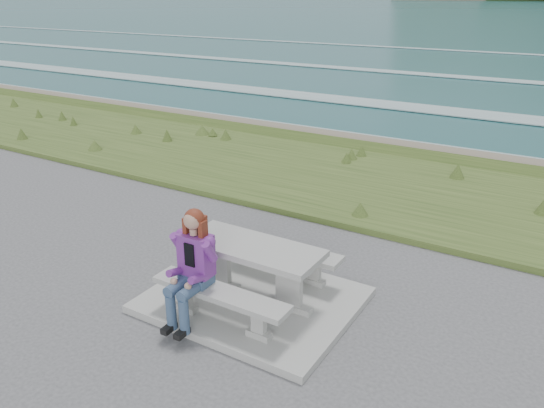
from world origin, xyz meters
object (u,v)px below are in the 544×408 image
at_px(picnic_table, 252,257).
at_px(seated_woman, 190,283).
at_px(bench_landward, 220,298).
at_px(bench_seaward, 280,252).

bearing_deg(picnic_table, seated_woman, -112.17).
relative_size(picnic_table, bench_landward, 1.00).
relative_size(bench_seaward, seated_woman, 1.28).
height_order(bench_landward, bench_seaward, same).
distance_m(picnic_table, bench_landward, 0.74).
distance_m(bench_seaward, seated_woman, 1.58).
height_order(picnic_table, bench_seaward, picnic_table).
relative_size(picnic_table, bench_seaward, 1.00).
bearing_deg(seated_woman, bench_seaward, 76.16).
xyz_separation_m(picnic_table, bench_landward, (0.00, -0.70, -0.23)).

